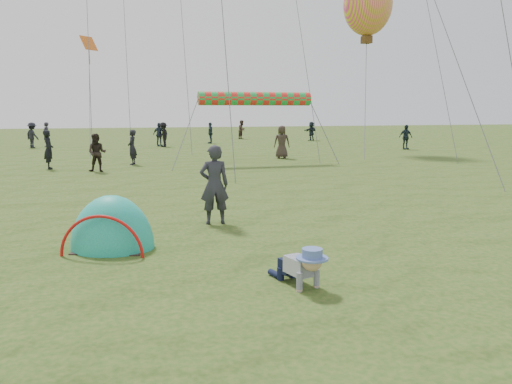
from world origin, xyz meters
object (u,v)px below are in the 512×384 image
object	(u,v)px
balloon_kite	(368,8)
popup_tent	(113,248)
crawling_toddler	(302,265)
standing_adult	(214,185)

from	to	relation	value
balloon_kite	popup_tent	bearing A→B (deg)	-128.23
crawling_toddler	balloon_kite	world-z (taller)	balloon_kite
crawling_toddler	balloon_kite	distance (m)	26.56
crawling_toddler	balloon_kite	size ratio (longest dim) A/B	0.20
standing_adult	balloon_kite	size ratio (longest dim) A/B	0.43
crawling_toddler	balloon_kite	bearing A→B (deg)	44.95
popup_tent	balloon_kite	distance (m)	25.82
crawling_toddler	balloon_kite	xyz separation A→B (m)	(12.39, 21.98, 8.30)
crawling_toddler	popup_tent	size ratio (longest dim) A/B	0.42
crawling_toddler	popup_tent	distance (m)	3.92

